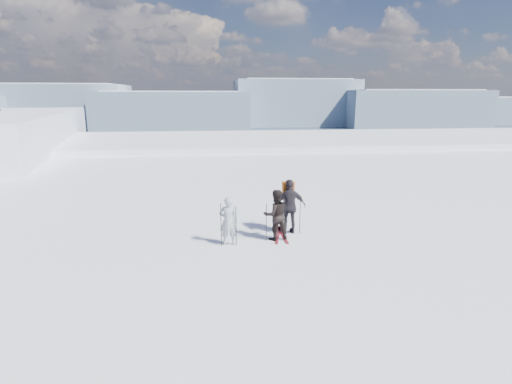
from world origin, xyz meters
TOP-DOWN VIEW (x-y plane):
  - lake_basin at (0.00, 30.00)m, footprint 820.00×820.00m
  - far_mountain_range at (29.60, 454.78)m, footprint 770.00×110.00m
  - skier_grey at (-2.56, 2.74)m, footprint 0.58×0.40m
  - skier_dark at (-1.05, 3.03)m, footprint 0.88×0.74m
  - skier_pack at (-0.49, 3.57)m, footprint 1.10×0.50m
  - backpack at (-0.50, 3.82)m, footprint 0.40×0.24m
  - ski_poles at (-1.37, 3.02)m, footprint 2.66×0.91m
  - skis_loose at (-0.82, 3.39)m, footprint 0.49×1.70m

SIDE VIEW (x-z plane):
  - far_mountain_range at x=29.60m, z-range -33.69..19.31m
  - lake_basin at x=0.00m, z-range -42.31..29.31m
  - skis_loose at x=-0.82m, z-range 0.00..0.03m
  - ski_poles at x=-1.37m, z-range -0.04..1.32m
  - skier_grey at x=-2.56m, z-range 0.00..1.52m
  - skier_dark at x=-1.05m, z-range 0.00..1.63m
  - skier_pack at x=-0.49m, z-range 0.00..1.83m
  - backpack at x=-0.50m, z-range 1.83..2.43m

